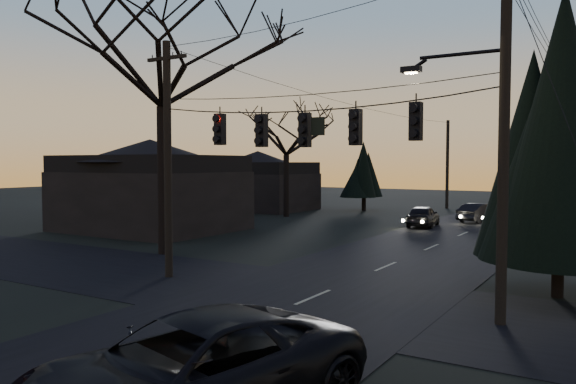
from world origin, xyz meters
The scene contains 15 objects.
main_road centered at (0.00, 20.00, 0.01)m, with size 8.00×120.00×0.02m, color black.
cross_road centered at (0.00, 10.00, 0.01)m, with size 60.00×7.00×0.02m, color black.
utility_pole_right centered at (5.50, 10.00, 0.00)m, with size 5.00×0.30×10.00m, color black, non-canonical shape.
utility_pole_left centered at (-6.00, 10.00, 0.00)m, with size 1.80×0.30×8.50m, color black, non-canonical shape.
utility_pole_far_l centered at (-6.00, 46.00, 0.00)m, with size 0.30×0.30×8.00m, color black, non-canonical shape.
span_signal_assembly centered at (-0.24, 10.00, 5.24)m, with size 11.50×0.44×1.60m.
bare_tree_left centered at (-9.86, 13.69, 9.36)m, with size 10.39×10.39×13.39m.
evergreen_right centered at (6.42, 13.98, 4.70)m, with size 4.10×4.10×8.21m.
bare_tree_dist centered at (-14.42, 31.77, 6.67)m, with size 6.94×6.94×9.55m.
evergreen_dist centered at (-11.51, 39.91, 3.43)m, with size 3.46×3.46×5.68m.
house_left_near centered at (-17.00, 20.00, 2.80)m, with size 10.00×8.00×5.60m.
house_left_far centered at (-20.00, 36.00, 2.60)m, with size 9.00×7.00×5.20m.
suv_near centered at (2.39, 1.66, 0.84)m, with size 2.79×6.04×1.68m, color black.
sedan_oncoming_a centered at (-3.20, 30.53, 0.69)m, with size 1.63×4.05×1.38m, color black.
sedan_oncoming_b centered at (-0.80, 35.42, 0.65)m, with size 1.37×3.94×1.30m, color black.
Camera 1 is at (8.28, -4.99, 4.17)m, focal length 35.00 mm.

